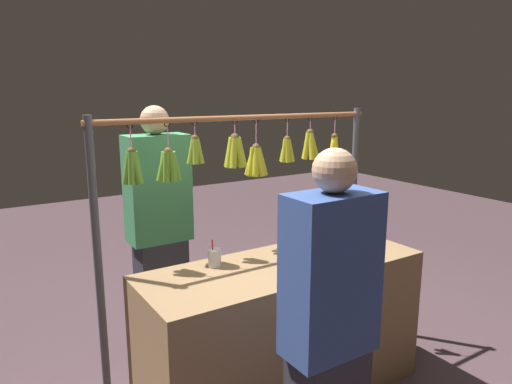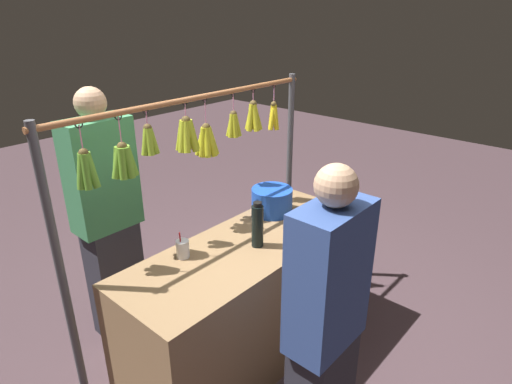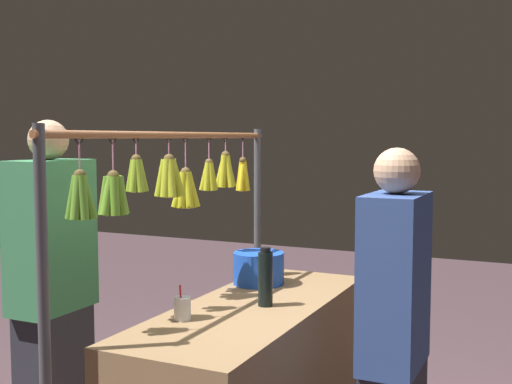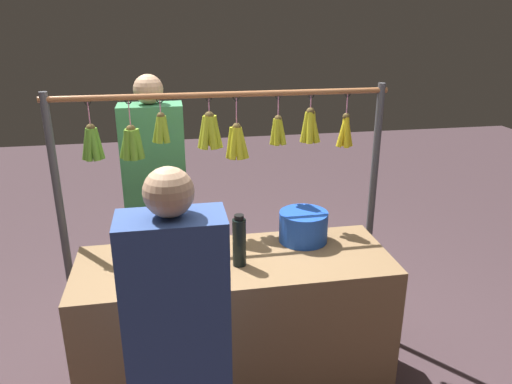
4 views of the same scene
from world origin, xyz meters
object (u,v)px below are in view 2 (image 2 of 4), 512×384
(water_bottle, at_px, (257,225))
(blue_bucket, at_px, (272,201))
(vendor_person, at_px, (108,222))
(customer_person, at_px, (324,335))
(drink_cup, at_px, (183,249))

(water_bottle, xyz_separation_m, blue_bucket, (-0.40, -0.22, -0.05))
(vendor_person, height_order, customer_person, vendor_person)
(water_bottle, bearing_deg, drink_cup, -31.81)
(water_bottle, distance_m, blue_bucket, 0.45)
(water_bottle, height_order, vendor_person, vendor_person)
(blue_bucket, xyz_separation_m, drink_cup, (0.76, -0.01, -0.03))
(blue_bucket, relative_size, customer_person, 0.17)
(drink_cup, height_order, vendor_person, vendor_person)
(drink_cup, bearing_deg, blue_bucket, 179.44)
(blue_bucket, bearing_deg, vendor_person, -39.70)
(drink_cup, xyz_separation_m, customer_person, (-0.04, 0.90, -0.10))
(water_bottle, distance_m, vendor_person, 1.00)
(drink_cup, bearing_deg, water_bottle, 148.19)
(drink_cup, relative_size, customer_person, 0.10)
(vendor_person, relative_size, customer_person, 1.08)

